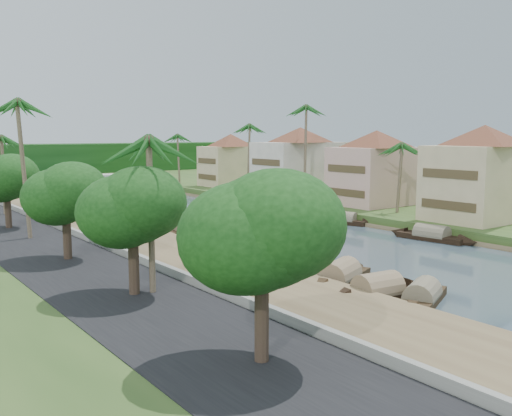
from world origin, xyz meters
TOP-DOWN VIEW (x-y plane):
  - ground at (0.00, 0.00)m, footprint 220.00×220.00m
  - left_bank at (-16.00, 20.00)m, footprint 10.00×180.00m
  - right_bank at (19.00, 20.00)m, footprint 16.00×180.00m
  - road at (-24.50, 20.00)m, footprint 8.00×180.00m
  - retaining_wall at (-20.20, 20.00)m, footprint 0.40×180.00m
  - far_right_fill at (56.00, 20.00)m, footprint 60.00×220.00m
  - treeline at (0.00, 100.00)m, footprint 120.00×14.00m
  - bridge at (0.00, 72.00)m, footprint 28.00×4.00m
  - building_near at (18.99, -2.00)m, footprint 14.85×14.85m
  - building_mid at (19.99, 14.00)m, footprint 14.11×14.11m
  - building_far at (18.99, 28.00)m, footprint 15.59×15.59m
  - building_distant at (19.99, 48.00)m, footprint 12.62×12.62m
  - sampan_0 at (-8.63, -15.38)m, footprint 8.23×4.93m
  - sampan_1 at (-9.86, -12.88)m, footprint 8.55×2.91m
  - sampan_2 at (-9.13, -8.73)m, footprint 9.41×5.29m
  - sampan_3 at (-9.18, -4.23)m, footprint 7.07×2.96m
  - sampan_4 at (-10.05, -3.25)m, footprint 7.89×4.49m
  - sampan_5 at (-8.41, 0.77)m, footprint 8.19×2.57m
  - sampan_6 at (-8.64, 3.41)m, footprint 6.46×1.78m
  - sampan_7 at (-8.59, 12.43)m, footprint 6.28×3.10m
  - sampan_8 at (-8.33, 14.23)m, footprint 7.00×2.50m
  - sampan_9 at (-8.25, 18.25)m, footprint 8.70×1.96m
  - sampan_10 at (-9.13, 18.81)m, footprint 7.81×4.08m
  - sampan_11 at (-9.51, 20.77)m, footprint 8.45×2.74m
  - sampan_12 at (-9.26, 29.39)m, footprint 8.78×2.98m
  - sampan_13 at (-10.15, 29.91)m, footprint 6.71×3.14m
  - sampan_14 at (9.80, -2.50)m, footprint 3.04×9.67m
  - sampan_15 at (10.28, 9.82)m, footprint 3.86×7.72m
  - sampan_16 at (9.77, 22.75)m, footprint 1.79×7.37m
  - canoe_1 at (-7.77, 1.46)m, footprint 4.27×1.24m
  - canoe_2 at (-8.69, 17.35)m, footprint 5.48×1.54m
  - palm_1 at (16.00, 6.90)m, footprint 3.20×3.20m
  - palm_2 at (15.00, 22.40)m, footprint 3.20×3.20m
  - palm_3 at (16.00, 37.17)m, footprint 3.20×3.20m
  - palm_4 at (-23.00, -7.46)m, footprint 3.20×3.20m
  - palm_5 at (-24.00, 14.51)m, footprint 3.20×3.20m
  - palm_6 at (-22.00, 31.57)m, footprint 3.20×3.20m
  - palm_7 at (14.00, 56.18)m, footprint 3.20×3.20m
  - tree_0 at (-24.00, -19.20)m, footprint 5.44×5.44m
  - tree_1 at (-24.00, -7.17)m, footprint 5.07×5.07m
  - tree_2 at (-24.00, 4.26)m, footprint 5.04×5.04m
  - tree_3 at (-24.00, 21.51)m, footprint 5.15×5.15m
  - tree_6 at (24.00, 28.19)m, footprint 4.34×4.34m
  - person_near at (-12.37, -4.24)m, footprint 0.64×0.67m
  - person_far at (-17.01, 15.37)m, footprint 1.02×1.02m

SIDE VIEW (x-z plane):
  - ground at x=0.00m, z-range 0.00..0.00m
  - canoe_1 at x=-7.77m, z-range -0.24..0.44m
  - canoe_2 at x=-8.69m, z-range -0.29..0.49m
  - sampan_7 at x=-8.59m, z-range -0.46..1.26m
  - left_bank at x=-16.00m, z-range 0.00..0.80m
  - sampan_16 at x=9.77m, z-range -0.52..1.32m
  - sampan_13 at x=-10.15m, z-range -0.52..1.34m
  - sampan_3 at x=-9.18m, z-range -0.55..1.36m
  - sampan_6 at x=-8.64m, z-range -0.57..1.39m
  - sampan_12 at x=-9.26m, z-range -0.63..1.45m
  - sampan_15 at x=10.28m, z-range -0.62..1.44m
  - sampan_10 at x=-9.13m, z-range -0.66..1.48m
  - sampan_8 at x=-8.33m, z-range -0.65..1.48m
  - sampan_0 at x=-8.63m, z-range -0.68..1.51m
  - sampan_9 at x=-8.25m, z-range -0.68..1.51m
  - sampan_4 at x=-10.05m, z-range -0.70..1.53m
  - sampan_14 at x=9.80m, z-range -0.73..1.56m
  - sampan_11 at x=-9.51m, z-range -0.76..1.60m
  - sampan_2 at x=-9.13m, z-range -0.80..1.64m
  - sampan_1 at x=-9.86m, z-range -0.81..1.65m
  - sampan_5 at x=-8.41m, z-range -0.85..1.69m
  - far_right_fill at x=56.00m, z-range 0.00..1.15m
  - right_bank at x=19.00m, z-range 0.00..1.20m
  - road at x=-24.50m, z-range 0.00..1.40m
  - retaining_wall at x=-20.20m, z-range 0.80..1.90m
  - person_near at x=-12.37m, z-range 0.80..2.34m
  - person_far at x=-17.01m, z-range 0.80..2.47m
  - bridge at x=0.00m, z-range 0.52..2.92m
  - treeline at x=0.00m, z-range 0.00..8.00m
  - building_distant at x=19.99m, z-range 1.28..10.48m
  - tree_2 at x=-24.00m, z-range 2.68..9.54m
  - building_mid at x=19.99m, z-range 1.28..10.98m
  - tree_3 at x=-24.00m, z-range 2.68..9.61m
  - tree_1 at x=-24.00m, z-range 2.77..9.83m
  - building_near at x=18.99m, z-range 1.28..11.48m
  - building_far at x=18.99m, z-range 1.28..11.48m
  - tree_0 at x=-24.00m, z-range 2.85..10.37m
  - tree_6 at x=24.00m, z-range 3.05..10.55m
  - palm_1 at x=16.00m, z-range 4.24..13.78m
  - palm_6 at x=-22.00m, z-range 4.76..14.96m
  - palm_4 at x=-23.00m, z-range 4.80..15.08m
  - palm_7 at x=14.00m, z-range 4.70..15.20m
  - palm_3 at x=16.00m, z-range 5.44..17.56m
  - palm_5 at x=-24.00m, z-range 6.21..19.54m
  - palm_2 at x=15.00m, z-range 6.52..21.00m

